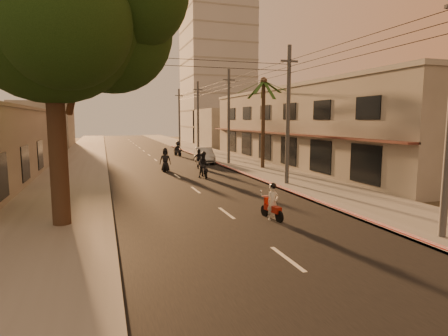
{
  "coord_description": "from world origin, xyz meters",
  "views": [
    {
      "loc": [
        -5.31,
        -13.99,
        4.31
      ],
      "look_at": [
        1.02,
        5.5,
        1.64
      ],
      "focal_mm": 30.0,
      "sensor_mm": 36.0,
      "label": 1
    }
  ],
  "objects": [
    {
      "name": "ground",
      "position": [
        0.0,
        0.0,
        0.0
      ],
      "size": [
        160.0,
        160.0,
        0.0
      ],
      "primitive_type": "plane",
      "color": "#383023",
      "rests_on": "ground"
    },
    {
      "name": "road",
      "position": [
        0.0,
        20.0,
        0.01
      ],
      "size": [
        10.0,
        140.0,
        0.02
      ],
      "primitive_type": "cube",
      "color": "black",
      "rests_on": "ground"
    },
    {
      "name": "sidewalk_right",
      "position": [
        7.5,
        20.0,
        0.06
      ],
      "size": [
        5.0,
        140.0,
        0.12
      ],
      "primitive_type": "cube",
      "color": "slate",
      "rests_on": "ground"
    },
    {
      "name": "sidewalk_left",
      "position": [
        -7.5,
        20.0,
        0.06
      ],
      "size": [
        5.0,
        140.0,
        0.12
      ],
      "primitive_type": "cube",
      "color": "slate",
      "rests_on": "ground"
    },
    {
      "name": "curb_stripe",
      "position": [
        5.1,
        15.0,
        0.1
      ],
      "size": [
        0.2,
        60.0,
        0.2
      ],
      "primitive_type": "cube",
      "color": "#B31413",
      "rests_on": "ground"
    },
    {
      "name": "shophouse_row",
      "position": [
        13.95,
        18.0,
        3.65
      ],
      "size": [
        8.8,
        34.2,
        7.3
      ],
      "color": "gray",
      "rests_on": "ground"
    },
    {
      "name": "distant_tower",
      "position": [
        16.0,
        56.0,
        14.0
      ],
      "size": [
        12.1,
        12.1,
        28.0
      ],
      "color": "#B7B5B2",
      "rests_on": "ground"
    },
    {
      "name": "broadleaf_tree",
      "position": [
        -6.61,
        2.14,
        8.48
      ],
      "size": [
        9.6,
        8.7,
        12.1
      ],
      "color": "black",
      "rests_on": "ground"
    },
    {
      "name": "palm_tree",
      "position": [
        8.0,
        16.0,
        7.15
      ],
      "size": [
        5.0,
        5.0,
        8.2
      ],
      "color": "black",
      "rests_on": "ground"
    },
    {
      "name": "utility_poles",
      "position": [
        6.2,
        20.0,
        6.54
      ],
      "size": [
        1.2,
        48.26,
        9.0
      ],
      "color": "#38383A",
      "rests_on": "ground"
    },
    {
      "name": "filler_right",
      "position": [
        14.0,
        45.0,
        3.0
      ],
      "size": [
        8.0,
        14.0,
        6.0
      ],
      "primitive_type": "cube",
      "color": "#A39F93",
      "rests_on": "ground"
    },
    {
      "name": "filler_left_near",
      "position": [
        -14.0,
        34.0,
        2.2
      ],
      "size": [
        8.0,
        14.0,
        4.4
      ],
      "primitive_type": "cube",
      "color": "#A39F93",
      "rests_on": "ground"
    },
    {
      "name": "filler_left_far",
      "position": [
        -14.0,
        52.0,
        3.5
      ],
      "size": [
        8.0,
        14.0,
        7.0
      ],
      "primitive_type": "cube",
      "color": "#A39F93",
      "rests_on": "ground"
    },
    {
      "name": "scooter_red",
      "position": [
        1.54,
        0.35,
        0.72
      ],
      "size": [
        0.72,
        1.66,
        1.63
      ],
      "rotation": [
        0.0,
        0.0,
        0.14
      ],
      "color": "black",
      "rests_on": "ground"
    },
    {
      "name": "scooter_mid_a",
      "position": [
        1.78,
        12.69,
        0.89
      ],
      "size": [
        0.98,
        2.01,
        1.98
      ],
      "rotation": [
        0.0,
        0.0,
        -0.05
      ],
      "color": "black",
      "rests_on": "ground"
    },
    {
      "name": "scooter_mid_b",
      "position": [
        2.7,
        17.9,
        0.78
      ],
      "size": [
        1.02,
        1.77,
        1.74
      ],
      "rotation": [
        0.0,
        0.0,
        -0.08
      ],
      "color": "black",
      "rests_on": "ground"
    },
    {
      "name": "scooter_far_a",
      "position": [
        -0.43,
        16.84,
        0.9
      ],
      "size": [
        1.14,
        2.01,
        2.0
      ],
      "rotation": [
        0.0,
        0.0,
        -0.19
      ],
      "color": "black",
      "rests_on": "ground"
    },
    {
      "name": "scooter_far_b",
      "position": [
        3.12,
        29.61,
        0.84
      ],
      "size": [
        1.39,
        1.83,
        1.83
      ],
      "rotation": [
        0.0,
        0.0,
        0.22
      ],
      "color": "black",
      "rests_on": "ground"
    },
    {
      "name": "parked_car",
      "position": [
        4.28,
        22.01,
        0.76
      ],
      "size": [
        2.7,
        5.0,
        1.52
      ],
      "primitive_type": "imported",
      "rotation": [
        0.0,
        0.0,
        -0.12
      ],
      "color": "#9A9DA2",
      "rests_on": "ground"
    }
  ]
}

